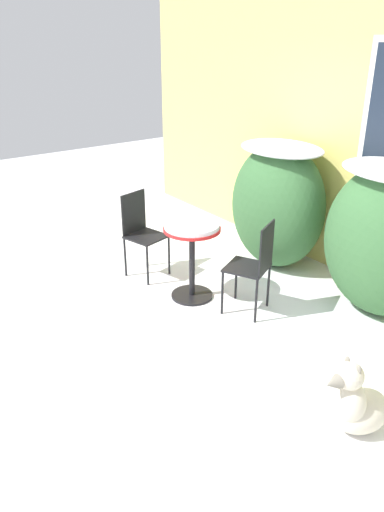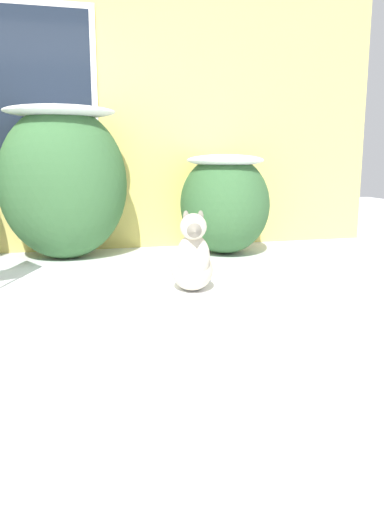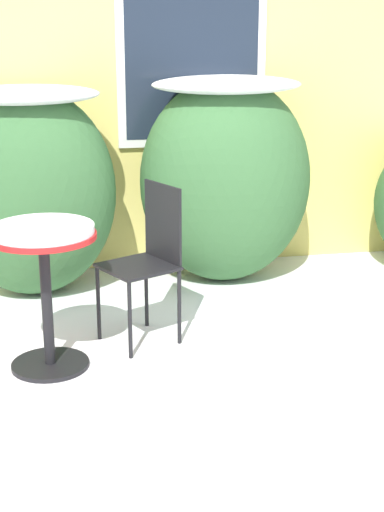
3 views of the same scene
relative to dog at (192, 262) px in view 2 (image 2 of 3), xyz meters
name	(u,v)px [view 2 (image 2 of 3)]	position (x,y,z in m)	size (l,w,h in m)	color
house_wall	(14,104)	(-1.35, 1.98, 1.29)	(8.00, 0.10, 3.01)	#E5D16B
shrub_middle	(63,180)	(-0.91, 1.53, 0.55)	(1.23, 0.95, 1.48)	#386638
shrub_right	(224,201)	(0.71, 1.42, 0.32)	(0.91, 1.09, 1.02)	#386638
dog	(192,262)	(0.00, 0.00, 0.00)	(0.39, 0.65, 0.62)	beige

